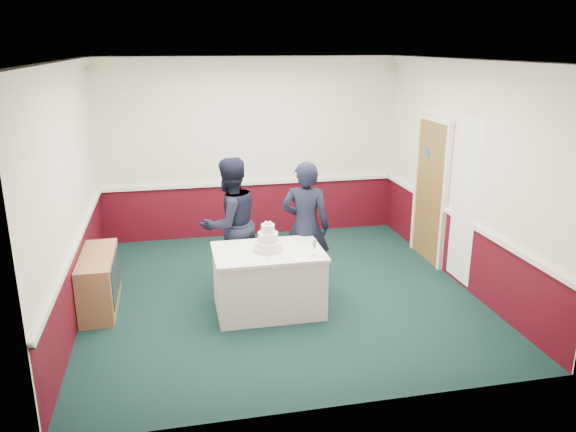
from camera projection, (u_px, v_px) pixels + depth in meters
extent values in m
plane|color=#132E29|center=(280.00, 293.00, 7.47)|extent=(5.00, 5.00, 0.00)
cube|color=white|center=(251.00, 149.00, 9.34)|extent=(5.00, 0.05, 3.00)
cube|color=white|center=(71.00, 194.00, 6.53)|extent=(0.05, 5.00, 3.00)
cube|color=white|center=(460.00, 175.00, 7.52)|extent=(0.05, 5.00, 3.00)
cube|color=white|center=(279.00, 62.00, 6.59)|extent=(5.00, 5.00, 0.05)
cube|color=#450914|center=(252.00, 209.00, 9.65)|extent=(5.00, 0.02, 0.90)
cube|color=white|center=(251.00, 183.00, 9.51)|extent=(4.98, 0.05, 0.06)
cube|color=white|center=(249.00, 60.00, 8.91)|extent=(5.00, 0.08, 0.12)
cube|color=#9F6E38|center=(431.00, 192.00, 8.39)|extent=(0.05, 0.90, 2.10)
cube|color=#234799|center=(427.00, 153.00, 8.36)|extent=(0.01, 0.12, 0.12)
cube|color=white|center=(464.00, 201.00, 7.36)|extent=(0.02, 0.60, 2.20)
cube|color=#A37B4F|center=(99.00, 281.00, 6.97)|extent=(0.40, 1.20, 0.70)
cube|color=black|center=(116.00, 276.00, 7.00)|extent=(0.01, 1.00, 0.50)
cube|color=white|center=(268.00, 282.00, 6.89)|extent=(1.28, 0.88, 0.76)
cube|color=white|center=(268.00, 252.00, 6.78)|extent=(1.32, 0.92, 0.04)
cylinder|color=white|center=(268.00, 246.00, 6.75)|extent=(0.34, 0.34, 0.12)
cylinder|color=silver|center=(268.00, 249.00, 6.77)|extent=(0.35, 0.35, 0.03)
cylinder|color=white|center=(268.00, 237.00, 6.72)|extent=(0.24, 0.24, 0.11)
cylinder|color=silver|center=(268.00, 240.00, 6.73)|extent=(0.25, 0.25, 0.02)
cylinder|color=white|center=(268.00, 228.00, 6.69)|extent=(0.16, 0.16, 0.10)
cylinder|color=silver|center=(268.00, 231.00, 6.70)|extent=(0.17, 0.17, 0.02)
sphere|color=#EDE5C9|center=(268.00, 223.00, 6.67)|extent=(0.03, 0.03, 0.03)
sphere|color=#EDE5C9|center=(270.00, 222.00, 6.69)|extent=(0.03, 0.03, 0.03)
sphere|color=#EDE5C9|center=(266.00, 222.00, 6.69)|extent=(0.03, 0.03, 0.03)
sphere|color=#EDE5C9|center=(270.00, 223.00, 6.65)|extent=(0.03, 0.03, 0.03)
sphere|color=#EDE5C9|center=(266.00, 223.00, 6.65)|extent=(0.03, 0.03, 0.03)
cube|color=silver|center=(269.00, 256.00, 6.58)|extent=(0.03, 0.22, 0.00)
cylinder|color=silver|center=(314.00, 255.00, 6.61)|extent=(0.05, 0.05, 0.01)
cylinder|color=silver|center=(314.00, 251.00, 6.59)|extent=(0.01, 0.01, 0.09)
cylinder|color=silver|center=(314.00, 243.00, 6.57)|extent=(0.04, 0.04, 0.11)
imported|color=black|center=(230.00, 224.00, 7.42)|extent=(1.08, 1.00, 1.79)
imported|color=black|center=(305.00, 226.00, 7.38)|extent=(0.74, 0.62, 1.75)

